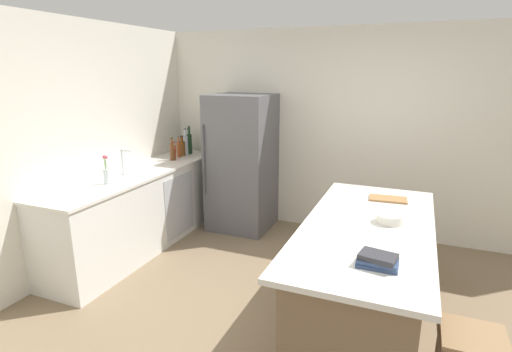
{
  "coord_description": "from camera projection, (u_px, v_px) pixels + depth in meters",
  "views": [
    {
      "loc": [
        0.89,
        -2.83,
        2.08
      ],
      "look_at": [
        -0.64,
        0.89,
        1.0
      ],
      "focal_mm": 27.77,
      "sensor_mm": 36.0,
      "label": 1
    }
  ],
  "objects": [
    {
      "name": "mixing_bowl",
      "position": [
        390.0,
        219.0,
        3.14
      ],
      "size": [
        0.21,
        0.21,
        0.07
      ],
      "color": "silver",
      "rests_on": "kitchen_island"
    },
    {
      "name": "counter_run_left",
      "position": [
        141.0,
        209.0,
        4.74
      ],
      "size": [
        0.67,
        2.67,
        0.94
      ],
      "color": "silver",
      "rests_on": "ground_plane"
    },
    {
      "name": "syrup_bottle",
      "position": [
        172.0,
        151.0,
        5.16
      ],
      "size": [
        0.07,
        0.07,
        0.3
      ],
      "color": "#5B3319",
      "rests_on": "counter_run_left"
    },
    {
      "name": "refrigerator",
      "position": [
        242.0,
        163.0,
        5.24
      ],
      "size": [
        0.78,
        0.79,
        1.78
      ],
      "color": "#56565B",
      "rests_on": "ground_plane"
    },
    {
      "name": "wall_rear",
      "position": [
        342.0,
        133.0,
        5.07
      ],
      "size": [
        6.0,
        0.1,
        2.6
      ],
      "primitive_type": "cube",
      "color": "silver",
      "rests_on": "ground_plane"
    },
    {
      "name": "gin_bottle",
      "position": [
        189.0,
        143.0,
        5.7
      ],
      "size": [
        0.07,
        0.07,
        0.34
      ],
      "color": "#8CB79E",
      "rests_on": "counter_run_left"
    },
    {
      "name": "wine_bottle",
      "position": [
        190.0,
        143.0,
        5.56
      ],
      "size": [
        0.06,
        0.06,
        0.39
      ],
      "color": "#19381E",
      "rests_on": "counter_run_left"
    },
    {
      "name": "cutting_board",
      "position": [
        388.0,
        199.0,
        3.7
      ],
      "size": [
        0.35,
        0.22,
        0.02
      ],
      "color": "#9E7042",
      "rests_on": "kitchen_island"
    },
    {
      "name": "hot_sauce_bottle",
      "position": [
        174.0,
        152.0,
        5.26
      ],
      "size": [
        0.05,
        0.05,
        0.23
      ],
      "color": "red",
      "rests_on": "counter_run_left"
    },
    {
      "name": "kitchen_island",
      "position": [
        364.0,
        276.0,
        3.22
      ],
      "size": [
        0.98,
        2.2,
        0.9
      ],
      "color": "#7A6047",
      "rests_on": "ground_plane"
    },
    {
      "name": "ground_plane",
      "position": [
        286.0,
        321.0,
        3.39
      ],
      "size": [
        7.2,
        7.2,
        0.0
      ],
      "primitive_type": "plane",
      "color": "#7A664C"
    },
    {
      "name": "wall_left",
      "position": [
        55.0,
        151.0,
        3.96
      ],
      "size": [
        0.1,
        6.0,
        2.6
      ],
      "primitive_type": "cube",
      "color": "silver",
      "rests_on": "ground_plane"
    },
    {
      "name": "soda_bottle",
      "position": [
        185.0,
        144.0,
        5.49
      ],
      "size": [
        0.07,
        0.07,
        0.36
      ],
      "color": "silver",
      "rests_on": "counter_run_left"
    },
    {
      "name": "sink_faucet",
      "position": [
        123.0,
        161.0,
        4.43
      ],
      "size": [
        0.15,
        0.05,
        0.3
      ],
      "color": "silver",
      "rests_on": "counter_run_left"
    },
    {
      "name": "flower_vase",
      "position": [
        106.0,
        173.0,
        4.08
      ],
      "size": [
        0.07,
        0.07,
        0.31
      ],
      "color": "silver",
      "rests_on": "counter_run_left"
    },
    {
      "name": "vinegar_bottle",
      "position": [
        179.0,
        149.0,
        5.33
      ],
      "size": [
        0.05,
        0.05,
        0.29
      ],
      "color": "#994C23",
      "rests_on": "counter_run_left"
    },
    {
      "name": "cookbook_stack",
      "position": [
        378.0,
        260.0,
        2.44
      ],
      "size": [
        0.25,
        0.19,
        0.08
      ],
      "color": "#334770",
      "rests_on": "kitchen_island"
    },
    {
      "name": "whiskey_bottle",
      "position": [
        182.0,
        148.0,
        5.43
      ],
      "size": [
        0.09,
        0.09,
        0.28
      ],
      "color": "brown",
      "rests_on": "counter_run_left"
    }
  ]
}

